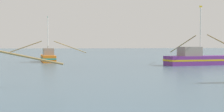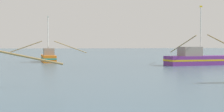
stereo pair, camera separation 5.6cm
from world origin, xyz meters
TOP-DOWN VIEW (x-y plane):
  - fishing_boat_purple at (14.29, 32.48)m, footprint 8.87×14.98m
  - fishing_boat_orange at (-2.00, 45.11)m, footprint 11.02×6.84m

SIDE VIEW (x-z plane):
  - fishing_boat_orange at x=-2.00m, z-range -2.56..3.90m
  - fishing_boat_purple at x=14.29m, z-range -2.75..4.22m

